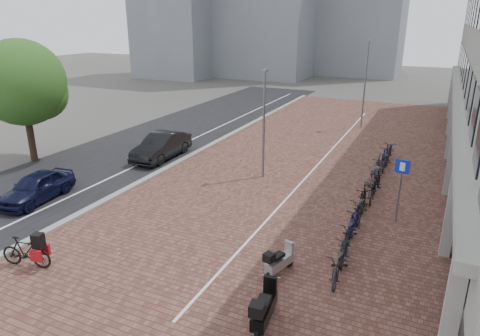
{
  "coord_description": "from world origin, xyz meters",
  "views": [
    {
      "loc": [
        7.92,
        -10.95,
        7.84
      ],
      "look_at": [
        0.0,
        6.0,
        1.3
      ],
      "focal_mm": 32.16,
      "sensor_mm": 36.0,
      "label": 1
    }
  ],
  "objects_px": {
    "car_navy": "(36,187)",
    "scooter_mid": "(264,307)",
    "scooter_front": "(280,260)",
    "parking_sign": "(401,180)",
    "car_dark": "(162,146)",
    "hero_bike": "(26,251)"
  },
  "relations": [
    {
      "from": "car_navy",
      "to": "scooter_mid",
      "type": "height_order",
      "value": "car_navy"
    },
    {
      "from": "scooter_front",
      "to": "parking_sign",
      "type": "xyz_separation_m",
      "value": [
        2.99,
        5.51,
        1.32
      ]
    },
    {
      "from": "car_dark",
      "to": "scooter_front",
      "type": "bearing_deg",
      "value": -41.1
    },
    {
      "from": "hero_bike",
      "to": "scooter_mid",
      "type": "xyz_separation_m",
      "value": [
        8.23,
        0.63,
        0.02
      ]
    },
    {
      "from": "hero_bike",
      "to": "parking_sign",
      "type": "xyz_separation_m",
      "value": [
        10.74,
        8.69,
        1.25
      ]
    },
    {
      "from": "hero_bike",
      "to": "scooter_front",
      "type": "distance_m",
      "value": 8.37
    },
    {
      "from": "scooter_mid",
      "to": "scooter_front",
      "type": "bearing_deg",
      "value": 94.24
    },
    {
      "from": "parking_sign",
      "to": "scooter_front",
      "type": "bearing_deg",
      "value": -108.59
    },
    {
      "from": "hero_bike",
      "to": "parking_sign",
      "type": "distance_m",
      "value": 13.87
    },
    {
      "from": "car_navy",
      "to": "parking_sign",
      "type": "height_order",
      "value": "parking_sign"
    },
    {
      "from": "car_navy",
      "to": "scooter_mid",
      "type": "xyz_separation_m",
      "value": [
        12.48,
        -3.48,
        -0.06
      ]
    },
    {
      "from": "car_navy",
      "to": "hero_bike",
      "type": "distance_m",
      "value": 5.92
    },
    {
      "from": "scooter_front",
      "to": "scooter_mid",
      "type": "relative_size",
      "value": 0.83
    },
    {
      "from": "car_dark",
      "to": "scooter_mid",
      "type": "xyz_separation_m",
      "value": [
        10.96,
        -11.06,
        -0.15
      ]
    },
    {
      "from": "car_navy",
      "to": "parking_sign",
      "type": "xyz_separation_m",
      "value": [
        14.99,
        4.57,
        1.16
      ]
    },
    {
      "from": "car_dark",
      "to": "parking_sign",
      "type": "relative_size",
      "value": 1.69
    },
    {
      "from": "car_navy",
      "to": "car_dark",
      "type": "bearing_deg",
      "value": 72.48
    },
    {
      "from": "car_navy",
      "to": "scooter_front",
      "type": "height_order",
      "value": "car_navy"
    },
    {
      "from": "hero_bike",
      "to": "scooter_front",
      "type": "relative_size",
      "value": 1.32
    },
    {
      "from": "scooter_front",
      "to": "scooter_mid",
      "type": "bearing_deg",
      "value": -62.71
    },
    {
      "from": "scooter_front",
      "to": "parking_sign",
      "type": "bearing_deg",
      "value": 78.05
    },
    {
      "from": "hero_bike",
      "to": "scooter_front",
      "type": "xyz_separation_m",
      "value": [
        7.75,
        3.18,
        -0.08
      ]
    }
  ]
}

